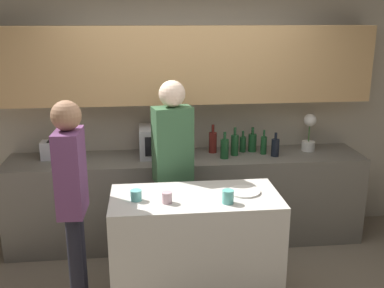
{
  "coord_description": "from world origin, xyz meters",
  "views": [
    {
      "loc": [
        -0.41,
        -2.92,
        2.29
      ],
      "look_at": [
        -0.04,
        0.57,
        1.29
      ],
      "focal_mm": 42.0,
      "sensor_mm": 36.0,
      "label": 1
    }
  ],
  "objects_px": {
    "bottle_3": "(243,144)",
    "person_left": "(72,189)",
    "microwave": "(165,141)",
    "bottle_0": "(213,142)",
    "toaster": "(55,150)",
    "cup_0": "(136,195)",
    "plate_on_island": "(244,192)",
    "bottle_2": "(235,145)",
    "bottle_4": "(252,142)",
    "cup_1": "(167,197)",
    "bottle_1": "(225,148)",
    "bottle_6": "(275,147)",
    "bottle_5": "(264,145)",
    "cup_2": "(228,197)",
    "person_center": "(173,159)",
    "potted_plant": "(309,132)"
  },
  "relations": [
    {
      "from": "plate_on_island",
      "to": "cup_1",
      "type": "distance_m",
      "value": 0.64
    },
    {
      "from": "toaster",
      "to": "cup_0",
      "type": "distance_m",
      "value": 1.44
    },
    {
      "from": "bottle_4",
      "to": "person_center",
      "type": "distance_m",
      "value": 1.06
    },
    {
      "from": "bottle_5",
      "to": "person_center",
      "type": "xyz_separation_m",
      "value": [
        -0.97,
        -0.5,
        0.04
      ]
    },
    {
      "from": "bottle_1",
      "to": "person_center",
      "type": "relative_size",
      "value": 0.15
    },
    {
      "from": "plate_on_island",
      "to": "bottle_2",
      "type": "bearing_deg",
      "value": 82.7
    },
    {
      "from": "cup_1",
      "to": "potted_plant",
      "type": "bearing_deg",
      "value": 39.0
    },
    {
      "from": "bottle_6",
      "to": "cup_0",
      "type": "height_order",
      "value": "bottle_6"
    },
    {
      "from": "bottle_5",
      "to": "bottle_6",
      "type": "height_order",
      "value": "bottle_5"
    },
    {
      "from": "bottle_5",
      "to": "bottle_0",
      "type": "bearing_deg",
      "value": 167.96
    },
    {
      "from": "potted_plant",
      "to": "cup_0",
      "type": "height_order",
      "value": "potted_plant"
    },
    {
      "from": "microwave",
      "to": "bottle_0",
      "type": "distance_m",
      "value": 0.5
    },
    {
      "from": "bottle_1",
      "to": "plate_on_island",
      "type": "height_order",
      "value": "bottle_1"
    },
    {
      "from": "bottle_1",
      "to": "person_left",
      "type": "bearing_deg",
      "value": -144.85
    },
    {
      "from": "bottle_5",
      "to": "bottle_3",
      "type": "bearing_deg",
      "value": 152.36
    },
    {
      "from": "microwave",
      "to": "cup_1",
      "type": "xyz_separation_m",
      "value": [
        -0.05,
        -1.26,
        -0.09
      ]
    },
    {
      "from": "person_center",
      "to": "potted_plant",
      "type": "bearing_deg",
      "value": -172.0
    },
    {
      "from": "bottle_0",
      "to": "person_left",
      "type": "bearing_deg",
      "value": -137.49
    },
    {
      "from": "bottle_2",
      "to": "bottle_6",
      "type": "relative_size",
      "value": 1.19
    },
    {
      "from": "bottle_1",
      "to": "cup_1",
      "type": "xyz_separation_m",
      "value": [
        -0.63,
        -1.1,
        -0.04
      ]
    },
    {
      "from": "person_left",
      "to": "bottle_2",
      "type": "bearing_deg",
      "value": 127.33
    },
    {
      "from": "microwave",
      "to": "bottle_2",
      "type": "relative_size",
      "value": 1.78
    },
    {
      "from": "microwave",
      "to": "bottle_1",
      "type": "distance_m",
      "value": 0.61
    },
    {
      "from": "bottle_4",
      "to": "bottle_6",
      "type": "height_order",
      "value": "bottle_4"
    },
    {
      "from": "bottle_3",
      "to": "person_left",
      "type": "distance_m",
      "value": 1.95
    },
    {
      "from": "toaster",
      "to": "bottle_4",
      "type": "height_order",
      "value": "bottle_4"
    },
    {
      "from": "bottle_4",
      "to": "cup_0",
      "type": "height_order",
      "value": "bottle_4"
    },
    {
      "from": "bottle_2",
      "to": "person_center",
      "type": "relative_size",
      "value": 0.17
    },
    {
      "from": "bottle_0",
      "to": "bottle_6",
      "type": "bearing_deg",
      "value": -17.55
    },
    {
      "from": "potted_plant",
      "to": "person_center",
      "type": "relative_size",
      "value": 0.22
    },
    {
      "from": "bottle_5",
      "to": "cup_1",
      "type": "xyz_separation_m",
      "value": [
        -1.06,
        -1.19,
        -0.04
      ]
    },
    {
      "from": "bottle_2",
      "to": "cup_2",
      "type": "relative_size",
      "value": 2.83
    },
    {
      "from": "bottle_5",
      "to": "bottle_4",
      "type": "bearing_deg",
      "value": 132.16
    },
    {
      "from": "bottle_1",
      "to": "bottle_0",
      "type": "bearing_deg",
      "value": 112.76
    },
    {
      "from": "microwave",
      "to": "bottle_1",
      "type": "bearing_deg",
      "value": -15.96
    },
    {
      "from": "person_left",
      "to": "cup_1",
      "type": "bearing_deg",
      "value": 80.62
    },
    {
      "from": "plate_on_island",
      "to": "person_left",
      "type": "bearing_deg",
      "value": 179.76
    },
    {
      "from": "microwave",
      "to": "cup_1",
      "type": "bearing_deg",
      "value": -92.32
    },
    {
      "from": "bottle_6",
      "to": "bottle_4",
      "type": "bearing_deg",
      "value": 135.67
    },
    {
      "from": "microwave",
      "to": "bottle_6",
      "type": "height_order",
      "value": "microwave"
    },
    {
      "from": "bottle_2",
      "to": "bottle_5",
      "type": "xyz_separation_m",
      "value": [
        0.3,
        0.01,
        -0.01
      ]
    },
    {
      "from": "bottle_0",
      "to": "bottle_5",
      "type": "relative_size",
      "value": 1.16
    },
    {
      "from": "bottle_2",
      "to": "bottle_4",
      "type": "relative_size",
      "value": 1.13
    },
    {
      "from": "bottle_3",
      "to": "person_left",
      "type": "bearing_deg",
      "value": -143.89
    },
    {
      "from": "plate_on_island",
      "to": "cup_0",
      "type": "xyz_separation_m",
      "value": [
        -0.85,
        -0.07,
        0.03
      ]
    },
    {
      "from": "bottle_0",
      "to": "bottle_4",
      "type": "bearing_deg",
      "value": -0.75
    },
    {
      "from": "cup_2",
      "to": "bottle_1",
      "type": "bearing_deg",
      "value": 81.14
    },
    {
      "from": "bottle_6",
      "to": "bottle_0",
      "type": "bearing_deg",
      "value": 162.45
    },
    {
      "from": "cup_0",
      "to": "cup_2",
      "type": "distance_m",
      "value": 0.7
    },
    {
      "from": "bottle_1",
      "to": "cup_1",
      "type": "relative_size",
      "value": 3.19
    }
  ]
}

